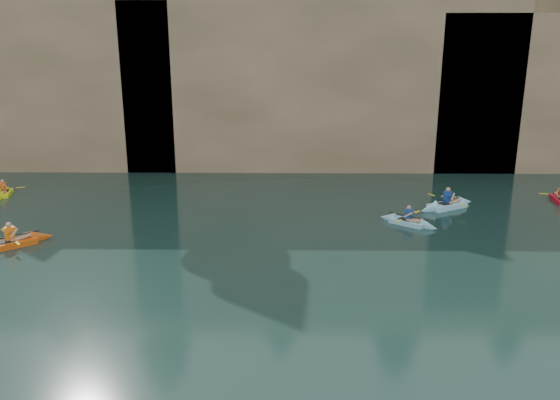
{
  "coord_description": "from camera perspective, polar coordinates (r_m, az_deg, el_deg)",
  "views": [
    {
      "loc": [
        -0.06,
        -11.66,
        7.55
      ],
      "look_at": [
        -0.28,
        4.54,
        3.0
      ],
      "focal_mm": 35.0,
      "sensor_mm": 36.0,
      "label": 1
    }
  ],
  "objects": [
    {
      "name": "sea_cave_center",
      "position": [
        34.36,
        -5.85,
        5.64
      ],
      "size": [
        3.5,
        1.0,
        3.2
      ],
      "primitive_type": "cube",
      "color": "black",
      "rests_on": "ground"
    },
    {
      "name": "cliff",
      "position": [
        41.69,
        0.89,
        13.56
      ],
      "size": [
        70.0,
        16.0,
        12.0
      ],
      "primitive_type": "cube",
      "color": "tan",
      "rests_on": "ground"
    },
    {
      "name": "sea_cave_west",
      "position": [
        38.5,
        -27.15,
        5.68
      ],
      "size": [
        4.5,
        1.0,
        4.0
      ],
      "primitive_type": "cube",
      "color": "black",
      "rests_on": "ground"
    },
    {
      "name": "kayaker_yellow",
      "position": [
        32.28,
        -26.89,
        0.68
      ],
      "size": [
        2.06,
        2.65,
        1.05
      ],
      "rotation": [
        0.0,
        0.0,
        -1.32
      ],
      "color": "#FEFF15",
      "rests_on": "ground"
    },
    {
      "name": "ground",
      "position": [
        13.89,
        0.93,
        -17.24
      ],
      "size": [
        160.0,
        160.0,
        0.0
      ],
      "primitive_type": "plane",
      "color": "black",
      "rests_on": "ground"
    },
    {
      "name": "kayaker_ltblue_mid",
      "position": [
        27.68,
        17.04,
        -0.51
      ],
      "size": [
        3.32,
        2.39,
        1.29
      ],
      "rotation": [
        0.0,
        0.0,
        0.53
      ],
      "color": "#98E4FF",
      "rests_on": "ground"
    },
    {
      "name": "kayaker_orange",
      "position": [
        23.9,
        -26.29,
        -4.03
      ],
      "size": [
        2.93,
        2.68,
        1.23
      ],
      "rotation": [
        0.0,
        0.0,
        0.71
      ],
      "color": "#E4550E",
      "rests_on": "ground"
    },
    {
      "name": "kayaker_ltblue_near",
      "position": [
        24.71,
        13.23,
        -2.2
      ],
      "size": [
        2.55,
        2.24,
        1.08
      ],
      "rotation": [
        0.0,
        0.0,
        -0.68
      ],
      "color": "#84C9DE",
      "rests_on": "ground"
    },
    {
      "name": "cliff_slab_center",
      "position": [
        34.37,
        4.32,
        12.56
      ],
      "size": [
        24.0,
        2.4,
        11.4
      ],
      "primitive_type": "cube",
      "color": "tan",
      "rests_on": "ground"
    },
    {
      "name": "sea_cave_east",
      "position": [
        35.48,
        17.35,
        6.39
      ],
      "size": [
        5.0,
        1.0,
        4.5
      ],
      "primitive_type": "cube",
      "color": "black",
      "rests_on": "ground"
    }
  ]
}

